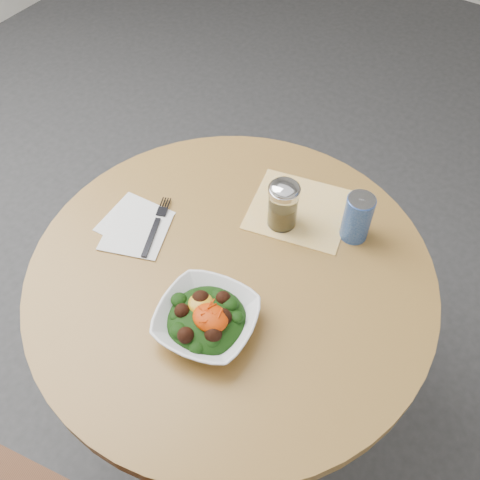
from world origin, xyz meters
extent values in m
plane|color=#303133|center=(0.00, 0.00, 0.00)|extent=(6.00, 6.00, 0.00)
cylinder|color=black|center=(0.00, 0.00, 0.01)|extent=(0.52, 0.52, 0.03)
cylinder|color=black|center=(0.00, 0.00, 0.35)|extent=(0.10, 0.10, 0.71)
cylinder|color=#AA823D|center=(0.00, 0.00, 0.73)|extent=(0.90, 0.90, 0.04)
cube|color=#F9A10D|center=(0.04, 0.24, 0.75)|extent=(0.27, 0.26, 0.00)
cube|color=white|center=(-0.27, -0.01, 0.75)|extent=(0.15, 0.15, 0.00)
cube|color=white|center=(-0.25, -0.03, 0.75)|extent=(0.18, 0.18, 0.00)
imported|color=white|center=(0.04, -0.14, 0.77)|extent=(0.23, 0.23, 0.05)
ellipsoid|color=black|center=(0.04, -0.14, 0.77)|extent=(0.16, 0.16, 0.06)
ellipsoid|color=#C68B13|center=(0.01, -0.13, 0.80)|extent=(0.05, 0.05, 0.02)
ellipsoid|color=red|center=(0.05, -0.14, 0.80)|extent=(0.07, 0.06, 0.03)
cube|color=black|center=(-0.20, -0.03, 0.76)|extent=(0.06, 0.11, 0.00)
cube|color=black|center=(-0.24, 0.06, 0.76)|extent=(0.05, 0.07, 0.00)
cylinder|color=silver|center=(0.02, 0.18, 0.80)|extent=(0.07, 0.07, 0.10)
cylinder|color=#A88E4E|center=(0.02, 0.18, 0.78)|extent=(0.06, 0.06, 0.06)
cylinder|color=silver|center=(0.02, 0.18, 0.86)|extent=(0.07, 0.07, 0.01)
ellipsoid|color=silver|center=(0.02, 0.18, 0.87)|extent=(0.07, 0.07, 0.03)
cylinder|color=#0D3694|center=(0.18, 0.24, 0.81)|extent=(0.06, 0.06, 0.12)
cylinder|color=silver|center=(0.18, 0.24, 0.87)|extent=(0.06, 0.06, 0.00)
cube|color=silver|center=(0.18, 0.25, 0.87)|extent=(0.02, 0.02, 0.00)
camera|label=1|loc=(0.39, -0.55, 1.71)|focal=40.00mm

